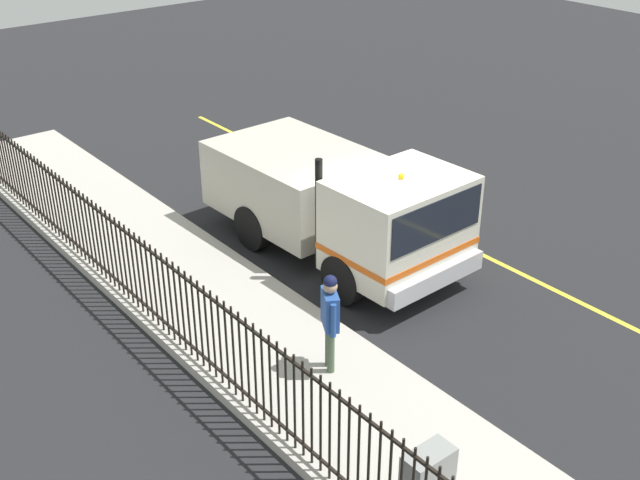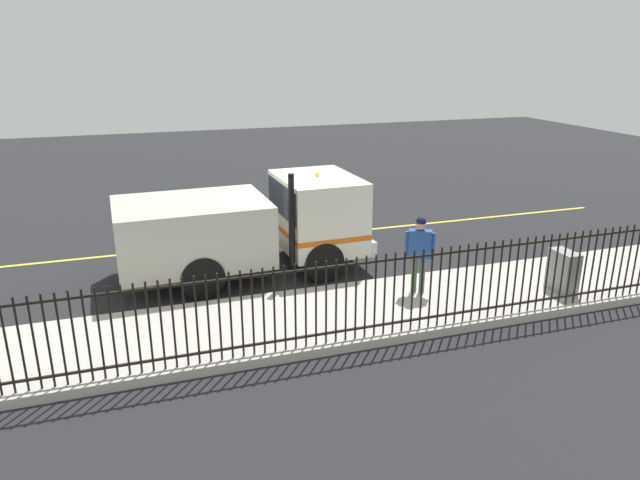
{
  "view_description": "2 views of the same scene",
  "coord_description": "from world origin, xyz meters",
  "views": [
    {
      "loc": [
        9.29,
        9.65,
        7.88
      ],
      "look_at": [
        1.91,
        0.46,
        1.72
      ],
      "focal_mm": 44.79,
      "sensor_mm": 36.0,
      "label": 1
    },
    {
      "loc": [
        13.05,
        -3.98,
        5.22
      ],
      "look_at": [
        2.18,
        -0.36,
        1.41
      ],
      "focal_mm": 32.65,
      "sensor_mm": 36.0,
      "label": 2
    }
  ],
  "objects": [
    {
      "name": "ground_plane",
      "position": [
        0.0,
        0.0,
        0.0
      ],
      "size": [
        52.24,
        52.24,
        0.0
      ],
      "primitive_type": "plane",
      "color": "#232326",
      "rests_on": "ground"
    },
    {
      "name": "sidewalk_slab",
      "position": [
        3.06,
        0.0,
        0.09
      ],
      "size": [
        2.69,
        23.74,
        0.17
      ],
      "primitive_type": "cube",
      "color": "#B7B2A8",
      "rests_on": "ground"
    },
    {
      "name": "lane_marking",
      "position": [
        -2.34,
        0.0,
        0.0
      ],
      "size": [
        0.12,
        21.37,
        0.01
      ],
      "primitive_type": "cube",
      "color": "yellow",
      "rests_on": "ground"
    },
    {
      "name": "work_truck",
      "position": [
        -0.01,
        -1.22,
        1.28
      ],
      "size": [
        2.66,
        5.93,
        2.6
      ],
      "rotation": [
        0.0,
        0.0,
        0.03
      ],
      "color": "silver",
      "rests_on": "ground"
    },
    {
      "name": "worker_standing",
      "position": [
        2.7,
        1.69,
        1.21
      ],
      "size": [
        0.42,
        0.56,
        1.7
      ],
      "rotation": [
        0.0,
        0.0,
        -2.08
      ],
      "color": "#264C99",
      "rests_on": "sidewalk_slab"
    },
    {
      "name": "iron_fence",
      "position": [
        4.23,
        0.0,
        0.97
      ],
      "size": [
        0.04,
        20.22,
        1.58
      ],
      "color": "black",
      "rests_on": "sidewalk_slab"
    },
    {
      "name": "utility_cabinet",
      "position": [
        3.6,
        4.7,
        0.62
      ],
      "size": [
        0.67,
        0.36,
        0.9
      ],
      "primitive_type": "cube",
      "color": "gray",
      "rests_on": "sidewalk_slab"
    },
    {
      "name": "traffic_cone",
      "position": [
        -2.03,
        -2.34,
        0.34
      ],
      "size": [
        0.48,
        0.48,
        0.68
      ],
      "primitive_type": "cone",
      "color": "orange",
      "rests_on": "ground"
    }
  ]
}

